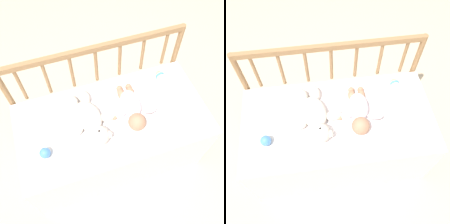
# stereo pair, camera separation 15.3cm
# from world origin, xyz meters

# --- Properties ---
(ground_plane) EXTENTS (12.00, 12.00, 0.00)m
(ground_plane) POSITION_xyz_m (0.00, 0.00, 0.00)
(ground_plane) COLOR #C6B293
(crib_mattress) EXTENTS (1.21, 0.62, 0.52)m
(crib_mattress) POSITION_xyz_m (0.00, 0.00, 0.26)
(crib_mattress) COLOR white
(crib_mattress) RESTS_ON ground_plane
(crib_rail) EXTENTS (1.21, 0.04, 0.83)m
(crib_rail) POSITION_xyz_m (-0.00, 0.33, 0.59)
(crib_rail) COLOR #997047
(crib_rail) RESTS_ON ground_plane
(blanket) EXTENTS (0.76, 0.50, 0.01)m
(blanket) POSITION_xyz_m (-0.02, 0.04, 0.52)
(blanket) COLOR white
(blanket) RESTS_ON crib_mattress
(teddy_bear) EXTENTS (0.33, 0.43, 0.12)m
(teddy_bear) POSITION_xyz_m (-0.14, 0.01, 0.57)
(teddy_bear) COLOR silver
(teddy_bear) RESTS_ON crib_mattress
(baby) EXTENTS (0.28, 0.37, 0.11)m
(baby) POSITION_xyz_m (0.13, 0.01, 0.57)
(baby) COLOR white
(baby) RESTS_ON crib_mattress
(baby_bottle) EXTENTS (0.06, 0.15, 0.06)m
(baby_bottle) POSITION_xyz_m (0.41, 0.16, 0.55)
(baby_bottle) COLOR white
(baby_bottle) RESTS_ON crib_mattress
(toy_ball) EXTENTS (0.06, 0.06, 0.06)m
(toy_ball) POSITION_xyz_m (-0.44, -0.11, 0.55)
(toy_ball) COLOR #4C8CDB
(toy_ball) RESTS_ON crib_mattress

